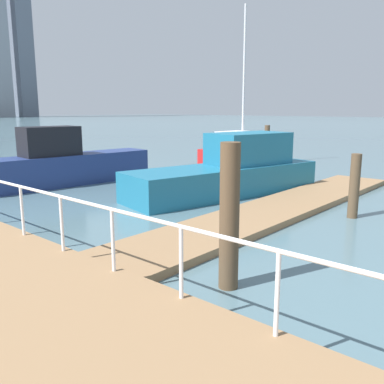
{
  "coord_description": "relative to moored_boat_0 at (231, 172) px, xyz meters",
  "views": [
    {
      "loc": [
        -7.18,
        4.97,
        3.04
      ],
      "look_at": [
        0.44,
        11.64,
        1.0
      ],
      "focal_mm": 38.91,
      "sensor_mm": 36.0,
      "label": 1
    }
  ],
  "objects": [
    {
      "name": "ground_plane",
      "position": [
        -4.88,
        6.32,
        -0.8
      ],
      "size": [
        300.0,
        300.0,
        0.0
      ],
      "primitive_type": "plane",
      "color": "slate"
    },
    {
      "name": "floating_dock",
      "position": [
        -1.35,
        -2.67,
        -0.71
      ],
      "size": [
        14.07,
        2.0,
        0.18
      ],
      "primitive_type": "cube",
      "color": "#93704C",
      "rests_on": "ground_plane"
    },
    {
      "name": "boardwalk_railing",
      "position": [
        -8.03,
        -4.98,
        0.43
      ],
      "size": [
        0.06,
        27.36,
        1.08
      ],
      "color": "white",
      "rests_on": "boardwalk"
    },
    {
      "name": "dock_piling_0",
      "position": [
        -0.47,
        -4.6,
        0.11
      ],
      "size": [
        0.28,
        0.28,
        1.82
      ],
      "primitive_type": "cylinder",
      "color": "brown",
      "rests_on": "ground_plane"
    },
    {
      "name": "dock_piling_1",
      "position": [
        -6.58,
        -4.74,
        0.46
      ],
      "size": [
        0.34,
        0.34,
        2.51
      ],
      "primitive_type": "cylinder",
      "color": "brown",
      "rests_on": "ground_plane"
    },
    {
      "name": "dock_piling_4",
      "position": [
        7.04,
        2.79,
        0.29
      ],
      "size": [
        0.28,
        0.28,
        2.18
      ],
      "primitive_type": "cylinder",
      "color": "brown",
      "rests_on": "ground_plane"
    },
    {
      "name": "moored_boat_0",
      "position": [
        0.0,
        0.0,
        0.0
      ],
      "size": [
        7.75,
        3.66,
        2.17
      ],
      "color": "#1E6B8C",
      "rests_on": "ground_plane"
    },
    {
      "name": "moored_boat_1",
      "position": [
        6.86,
        4.28,
        -0.08
      ],
      "size": [
        5.17,
        2.27,
        8.33
      ],
      "color": "red",
      "rests_on": "ground_plane"
    },
    {
      "name": "moored_boat_2",
      "position": [
        -2.98,
        6.13,
        0.03
      ],
      "size": [
        7.27,
        2.13,
        2.35
      ],
      "color": "navy",
      "rests_on": "ground_plane"
    }
  ]
}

